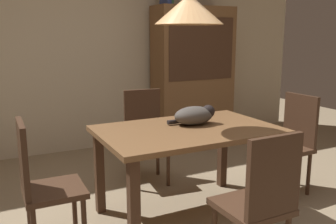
# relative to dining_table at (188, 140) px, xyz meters

# --- Properties ---
(back_wall) EXTENTS (6.40, 0.10, 2.90)m
(back_wall) POSITION_rel_dining_table_xyz_m (-0.12, 2.26, 0.80)
(back_wall) COLOR beige
(back_wall) RESTS_ON ground
(dining_table) EXTENTS (1.40, 0.90, 0.75)m
(dining_table) POSITION_rel_dining_table_xyz_m (0.00, 0.00, 0.00)
(dining_table) COLOR brown
(dining_table) RESTS_ON ground
(chair_right_side) EXTENTS (0.41, 0.41, 0.93)m
(chair_right_side) POSITION_rel_dining_table_xyz_m (1.13, 0.00, -0.14)
(chair_right_side) COLOR #472D1E
(chair_right_side) RESTS_ON ground
(chair_far_back) EXTENTS (0.44, 0.44, 0.93)m
(chair_far_back) POSITION_rel_dining_table_xyz_m (0.01, 0.88, -0.14)
(chair_far_back) COLOR #472D1E
(chair_far_back) RESTS_ON ground
(chair_near_front) EXTENTS (0.41, 0.41, 0.93)m
(chair_near_front) POSITION_rel_dining_table_xyz_m (0.00, -0.88, -0.14)
(chair_near_front) COLOR #472D1E
(chair_near_front) RESTS_ON ground
(chair_left_side) EXTENTS (0.41, 0.41, 0.93)m
(chair_left_side) POSITION_rel_dining_table_xyz_m (-1.13, 0.00, -0.14)
(chair_left_side) COLOR #472D1E
(chair_left_side) RESTS_ON ground
(cat_sleeping) EXTENTS (0.39, 0.22, 0.16)m
(cat_sleeping) POSITION_rel_dining_table_xyz_m (0.12, 0.09, 0.18)
(cat_sleeping) COLOR #4C4742
(cat_sleeping) RESTS_ON dining_table
(pendant_lamp) EXTENTS (0.52, 0.52, 1.30)m
(pendant_lamp) POSITION_rel_dining_table_xyz_m (0.00, 0.00, 1.01)
(pendant_lamp) COLOR #E0A86B
(hutch_bookcase) EXTENTS (1.12, 0.45, 1.85)m
(hutch_bookcase) POSITION_rel_dining_table_xyz_m (1.18, 1.93, 0.24)
(hutch_bookcase) COLOR brown
(hutch_bookcase) RESTS_ON ground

